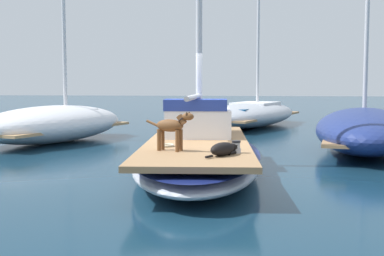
% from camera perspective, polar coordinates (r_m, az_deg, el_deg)
% --- Properties ---
extents(ground_plane, '(120.00, 120.00, 0.00)m').
position_cam_1_polar(ground_plane, '(10.66, 0.63, -4.94)').
color(ground_plane, '#143347').
extents(sailboat_main, '(3.03, 7.40, 0.66)m').
position_cam_1_polar(sailboat_main, '(10.60, 0.63, -3.16)').
color(sailboat_main, '#B2B7C1').
rests_on(sailboat_main, ground).
extents(cabin_house, '(1.56, 2.32, 0.84)m').
position_cam_1_polar(cabin_house, '(11.64, 0.78, 0.90)').
color(cabin_house, silver).
rests_on(cabin_house, sailboat_main).
extents(dog_brown, '(0.91, 0.40, 0.70)m').
position_cam_1_polar(dog_brown, '(8.94, -2.23, 0.11)').
color(dog_brown, brown).
rests_on(dog_brown, sailboat_main).
extents(dog_black, '(0.55, 0.87, 0.22)m').
position_cam_1_polar(dog_black, '(8.44, 3.55, -2.34)').
color(dog_black, black).
rests_on(dog_black, sailboat_main).
extents(deck_winch, '(0.16, 0.16, 0.21)m').
position_cam_1_polar(deck_winch, '(8.74, 4.95, -2.14)').
color(deck_winch, '#B7B7BC').
rests_on(deck_winch, sailboat_main).
extents(coiled_rope, '(0.32, 0.32, 0.04)m').
position_cam_1_polar(coiled_rope, '(9.61, -2.93, -1.93)').
color(coiled_rope, beige).
rests_on(coiled_rope, sailboat_main).
extents(moored_boat_far_astern, '(5.30, 8.25, 7.69)m').
position_cam_1_polar(moored_boat_far_astern, '(21.60, 6.57, 1.57)').
color(moored_boat_far_astern, '#B2B7C1').
rests_on(moored_boat_far_astern, ground).
extents(moored_boat_starboard_side, '(3.59, 6.68, 7.45)m').
position_cam_1_polar(moored_boat_starboard_side, '(14.44, 18.70, -0.13)').
color(moored_boat_starboard_side, navy).
rests_on(moored_boat_starboard_side, ground).
extents(moored_boat_port_side, '(4.47, 6.43, 6.07)m').
position_cam_1_polar(moored_boat_port_side, '(16.45, -15.21, 0.51)').
color(moored_boat_port_side, white).
rests_on(moored_boat_port_side, ground).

